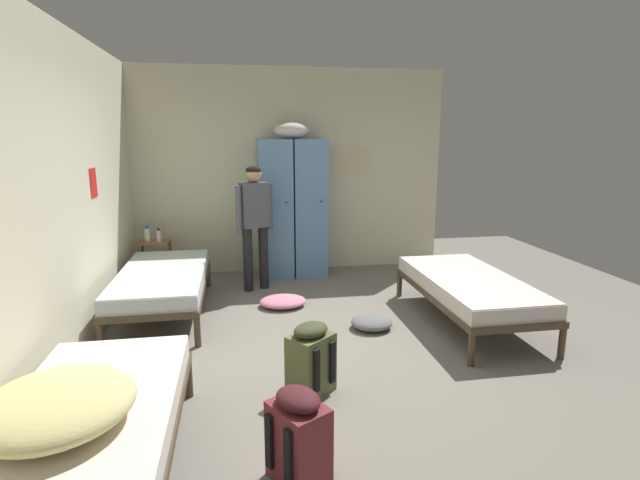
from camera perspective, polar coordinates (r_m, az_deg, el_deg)
ground_plane at (r=4.53m, az=0.60°, el=-12.56°), size 8.69×8.69×0.00m
room_backdrop at (r=5.31m, az=-14.63°, el=6.46°), size 4.35×5.49×2.80m
locker_bank at (r=6.59m, az=-3.27°, el=4.10°), size 0.90×0.55×2.07m
shelf_unit at (r=6.61m, az=-18.81°, el=-2.03°), size 0.38×0.30×0.57m
bed_right at (r=5.21m, az=17.13°, el=-5.29°), size 0.90×1.90×0.49m
bed_left_rear at (r=5.47m, az=-18.06°, el=-4.52°), size 0.90×1.90×0.49m
bed_left_front at (r=3.02m, az=-25.62°, el=-19.34°), size 0.90×1.90×0.49m
bedding_heap at (r=2.84m, az=-28.62°, el=-16.67°), size 0.75×0.78×0.21m
person_traveler at (r=5.97m, az=-7.70°, el=2.76°), size 0.45×0.31×1.54m
water_bottle at (r=6.58m, az=-19.66°, el=0.63°), size 0.08×0.08×0.20m
lotion_bottle at (r=6.50m, az=-18.44°, el=0.49°), size 0.06×0.06×0.18m
backpack_maroon at (r=2.90m, az=-2.38°, el=-22.22°), size 0.41×0.40×0.55m
backpack_olive at (r=3.72m, az=-1.20°, el=-13.91°), size 0.41×0.42×0.55m
clothes_pile_pink at (r=5.54m, az=-4.39°, el=-7.21°), size 0.53×0.43×0.11m
clothes_pile_grey at (r=4.95m, az=6.11°, el=-9.60°), size 0.41×0.39×0.13m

